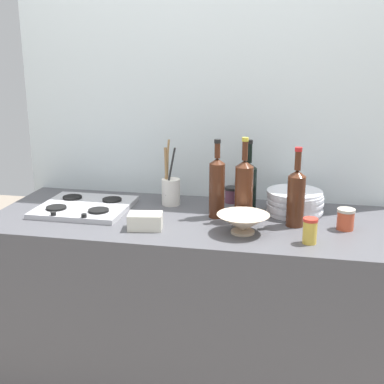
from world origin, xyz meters
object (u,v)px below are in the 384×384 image
(wine_bottle_mid_left, at_px, (248,185))
(butter_dish, at_px, (145,221))
(mixing_bowl, at_px, (243,223))
(condiment_jar_rear, at_px, (310,231))
(utensil_crock, at_px, (171,190))
(wine_bottle_rightmost, at_px, (296,196))
(condiment_jar_spare, at_px, (346,219))
(wine_bottle_mid_right, at_px, (244,189))
(wine_bottle_leftmost, at_px, (217,186))
(plate_stack, at_px, (295,202))
(condiment_jar_front, at_px, (232,195))
(stovetop_hob, at_px, (85,207))

(wine_bottle_mid_left, relative_size, butter_dish, 2.38)
(wine_bottle_mid_left, distance_m, mixing_bowl, 0.31)
(condiment_jar_rear, bearing_deg, utensil_crock, 148.88)
(wine_bottle_rightmost, distance_m, condiment_jar_spare, 0.22)
(wine_bottle_mid_right, bearing_deg, wine_bottle_leftmost, 170.09)
(mixing_bowl, distance_m, butter_dish, 0.40)
(wine_bottle_mid_left, bearing_deg, wine_bottle_leftmost, -138.00)
(wine_bottle_leftmost, relative_size, condiment_jar_rear, 3.46)
(plate_stack, height_order, condiment_jar_front, plate_stack)
(wine_bottle_leftmost, distance_m, wine_bottle_mid_right, 0.12)
(mixing_bowl, bearing_deg, condiment_jar_spare, 17.16)
(stovetop_hob, xyz_separation_m, condiment_jar_rear, (1.02, -0.23, 0.04))
(stovetop_hob, distance_m, mixing_bowl, 0.77)
(utensil_crock, relative_size, condiment_jar_rear, 3.11)
(mixing_bowl, bearing_deg, condiment_jar_front, 103.17)
(wine_bottle_mid_left, height_order, mixing_bowl, wine_bottle_mid_left)
(utensil_crock, xyz_separation_m, condiment_jar_front, (0.28, 0.09, -0.03))
(wine_bottle_mid_left, xyz_separation_m, utensil_crock, (-0.37, 0.03, -0.05))
(plate_stack, distance_m, condiment_jar_spare, 0.27)
(wine_bottle_leftmost, height_order, condiment_jar_front, wine_bottle_leftmost)
(wine_bottle_mid_right, height_order, wine_bottle_rightmost, wine_bottle_mid_right)
(plate_stack, bearing_deg, wine_bottle_mid_left, -179.10)
(wine_bottle_leftmost, bearing_deg, plate_stack, 19.15)
(condiment_jar_rear, bearing_deg, plate_stack, 99.28)
(wine_bottle_rightmost, height_order, mixing_bowl, wine_bottle_rightmost)
(condiment_jar_spare, bearing_deg, mixing_bowl, -162.84)
(stovetop_hob, relative_size, plate_stack, 1.58)
(mixing_bowl, bearing_deg, wine_bottle_rightmost, 32.78)
(butter_dish, relative_size, utensil_crock, 0.44)
(wine_bottle_leftmost, relative_size, condiment_jar_spare, 3.93)
(wine_bottle_mid_left, bearing_deg, wine_bottle_rightmost, -37.50)
(butter_dish, bearing_deg, plate_stack, 28.67)
(wine_bottle_leftmost, xyz_separation_m, mixing_bowl, (0.14, -0.18, -0.10))
(plate_stack, distance_m, wine_bottle_rightmost, 0.18)
(condiment_jar_front, bearing_deg, condiment_jar_spare, -29.92)
(wine_bottle_leftmost, height_order, condiment_jar_spare, wine_bottle_leftmost)
(butter_dish, relative_size, condiment_jar_front, 1.82)
(wine_bottle_leftmost, bearing_deg, butter_dish, -141.28)
(wine_bottle_mid_right, xyz_separation_m, condiment_jar_spare, (0.43, -0.03, -0.10))
(wine_bottle_mid_left, distance_m, condiment_jar_rear, 0.46)
(plate_stack, bearing_deg, mixing_bowl, -124.21)
(stovetop_hob, relative_size, wine_bottle_rightmost, 1.21)
(wine_bottle_rightmost, relative_size, butter_dish, 2.42)
(wine_bottle_leftmost, height_order, butter_dish, wine_bottle_leftmost)
(plate_stack, bearing_deg, condiment_jar_rear, -80.72)
(wine_bottle_mid_right, height_order, condiment_jar_rear, wine_bottle_mid_right)
(plate_stack, bearing_deg, condiment_jar_spare, -39.82)
(condiment_jar_front, xyz_separation_m, condiment_jar_spare, (0.51, -0.29, 0.01))
(wine_bottle_mid_right, xyz_separation_m, utensil_crock, (-0.37, 0.17, -0.07))
(wine_bottle_rightmost, height_order, condiment_jar_rear, wine_bottle_rightmost)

